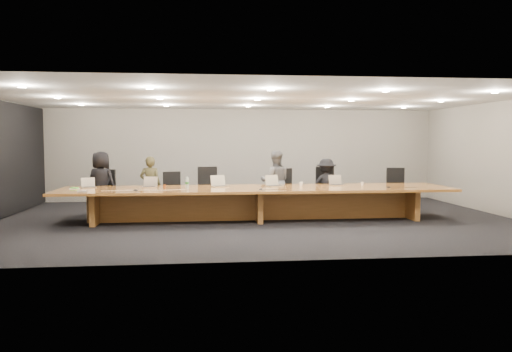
{
  "coord_description": "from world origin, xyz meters",
  "views": [
    {
      "loc": [
        -1.29,
        -11.4,
        1.82
      ],
      "look_at": [
        0.0,
        0.3,
        1.0
      ],
      "focal_mm": 35.0,
      "sensor_mm": 36.0,
      "label": 1
    }
  ],
  "objects_px": {
    "mic_left": "(135,190)",
    "amber_mug": "(165,186)",
    "chair_far_right": "(397,188)",
    "mic_right": "(389,187)",
    "av_box": "(82,191)",
    "chair_mid_right": "(287,190)",
    "laptop_b": "(149,182)",
    "laptop_d": "(275,180)",
    "laptop_e": "(337,180)",
    "conference_table": "(257,198)",
    "water_bottle": "(187,183)",
    "chair_right": "(328,188)",
    "person_c": "(275,181)",
    "paper_cup_near": "(301,184)",
    "laptop_a": "(89,183)",
    "paper_cup_far": "(362,184)",
    "mic_center": "(261,189)",
    "person_a": "(101,183)",
    "person_b": "(150,185)",
    "laptop_c": "(220,181)",
    "chair_left": "(174,192)",
    "chair_far_left": "(103,192)",
    "person_d": "(326,185)"
  },
  "relations": [
    {
      "from": "person_c",
      "to": "amber_mug",
      "type": "distance_m",
      "value": 2.95
    },
    {
      "from": "chair_mid_right",
      "to": "person_a",
      "type": "relative_size",
      "value": 0.72
    },
    {
      "from": "person_b",
      "to": "laptop_d",
      "type": "height_order",
      "value": "person_b"
    },
    {
      "from": "conference_table",
      "to": "chair_far_right",
      "type": "distance_m",
      "value": 4.13
    },
    {
      "from": "person_c",
      "to": "paper_cup_near",
      "type": "relative_size",
      "value": 16.53
    },
    {
      "from": "laptop_b",
      "to": "chair_far_left",
      "type": "bearing_deg",
      "value": 155.79
    },
    {
      "from": "conference_table",
      "to": "paper_cup_far",
      "type": "distance_m",
      "value": 2.62
    },
    {
      "from": "chair_right",
      "to": "water_bottle",
      "type": "xyz_separation_m",
      "value": [
        -3.62,
        -1.33,
        0.29
      ]
    },
    {
      "from": "laptop_d",
      "to": "amber_mug",
      "type": "bearing_deg",
      "value": 159.19
    },
    {
      "from": "chair_far_right",
      "to": "mic_right",
      "type": "relative_size",
      "value": 9.52
    },
    {
      "from": "chair_right",
      "to": "laptop_d",
      "type": "relative_size",
      "value": 3.31
    },
    {
      "from": "paper_cup_near",
      "to": "mic_center",
      "type": "bearing_deg",
      "value": -141.79
    },
    {
      "from": "laptop_a",
      "to": "paper_cup_far",
      "type": "bearing_deg",
      "value": -23.48
    },
    {
      "from": "person_a",
      "to": "water_bottle",
      "type": "xyz_separation_m",
      "value": [
        2.13,
        -1.2,
        0.09
      ]
    },
    {
      "from": "person_b",
      "to": "av_box",
      "type": "height_order",
      "value": "person_b"
    },
    {
      "from": "amber_mug",
      "to": "mic_center",
      "type": "relative_size",
      "value": 0.82
    },
    {
      "from": "person_a",
      "to": "person_c",
      "type": "xyz_separation_m",
      "value": [
        4.35,
        0.05,
        0.0
      ]
    },
    {
      "from": "laptop_d",
      "to": "laptop_e",
      "type": "relative_size",
      "value": 1.09
    },
    {
      "from": "conference_table",
      "to": "person_a",
      "type": "xyz_separation_m",
      "value": [
        -3.75,
        1.19,
        0.27
      ]
    },
    {
      "from": "chair_mid_right",
      "to": "mic_left",
      "type": "bearing_deg",
      "value": -171.68
    },
    {
      "from": "laptop_c",
      "to": "av_box",
      "type": "bearing_deg",
      "value": 177.61
    },
    {
      "from": "chair_far_right",
      "to": "av_box",
      "type": "distance_m",
      "value": 7.94
    },
    {
      "from": "water_bottle",
      "to": "laptop_b",
      "type": "bearing_deg",
      "value": 156.9
    },
    {
      "from": "person_c",
      "to": "person_d",
      "type": "height_order",
      "value": "person_c"
    },
    {
      "from": "chair_left",
      "to": "chair_right",
      "type": "xyz_separation_m",
      "value": [
        3.97,
        0.07,
        0.05
      ]
    },
    {
      "from": "chair_left",
      "to": "amber_mug",
      "type": "xyz_separation_m",
      "value": [
        -0.16,
        -1.14,
        0.26
      ]
    },
    {
      "from": "chair_mid_right",
      "to": "laptop_b",
      "type": "relative_size",
      "value": 3.5
    },
    {
      "from": "chair_far_left",
      "to": "chair_mid_right",
      "type": "bearing_deg",
      "value": 12.6
    },
    {
      "from": "person_d",
      "to": "chair_far_right",
      "type": "bearing_deg",
      "value": -170.97
    },
    {
      "from": "chair_left",
      "to": "person_a",
      "type": "height_order",
      "value": "person_a"
    },
    {
      "from": "person_c",
      "to": "person_d",
      "type": "distance_m",
      "value": 1.34
    },
    {
      "from": "laptop_b",
      "to": "laptop_e",
      "type": "bearing_deg",
      "value": 11.14
    },
    {
      "from": "chair_right",
      "to": "person_c",
      "type": "distance_m",
      "value": 1.42
    },
    {
      "from": "laptop_c",
      "to": "paper_cup_far",
      "type": "height_order",
      "value": "laptop_c"
    },
    {
      "from": "chair_mid_right",
      "to": "person_d",
      "type": "relative_size",
      "value": 0.83
    },
    {
      "from": "mic_left",
      "to": "amber_mug",
      "type": "bearing_deg",
      "value": 44.1
    },
    {
      "from": "conference_table",
      "to": "av_box",
      "type": "relative_size",
      "value": 46.04
    },
    {
      "from": "person_c",
      "to": "conference_table",
      "type": "bearing_deg",
      "value": 67.11
    },
    {
      "from": "paper_cup_near",
      "to": "mic_left",
      "type": "bearing_deg",
      "value": -167.51
    },
    {
      "from": "laptop_d",
      "to": "av_box",
      "type": "xyz_separation_m",
      "value": [
        -4.24,
        -0.9,
        -0.13
      ]
    },
    {
      "from": "water_bottle",
      "to": "laptop_d",
      "type": "bearing_deg",
      "value": 8.34
    },
    {
      "from": "chair_right",
      "to": "chair_far_right",
      "type": "xyz_separation_m",
      "value": [
        1.9,
        0.02,
        -0.02
      ]
    },
    {
      "from": "chair_right",
      "to": "paper_cup_far",
      "type": "relative_size",
      "value": 13.38
    },
    {
      "from": "amber_mug",
      "to": "laptop_c",
      "type": "bearing_deg",
      "value": 9.61
    },
    {
      "from": "chair_far_right",
      "to": "chair_right",
      "type": "bearing_deg",
      "value": -169.86
    },
    {
      "from": "laptop_a",
      "to": "paper_cup_far",
      "type": "height_order",
      "value": "laptop_a"
    },
    {
      "from": "conference_table",
      "to": "laptop_c",
      "type": "height_order",
      "value": "laptop_c"
    },
    {
      "from": "paper_cup_far",
      "to": "mic_center",
      "type": "height_order",
      "value": "paper_cup_far"
    },
    {
      "from": "laptop_e",
      "to": "mic_left",
      "type": "xyz_separation_m",
      "value": [
        -4.71,
        -0.85,
        -0.11
      ]
    },
    {
      "from": "conference_table",
      "to": "water_bottle",
      "type": "relative_size",
      "value": 36.01
    }
  ]
}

